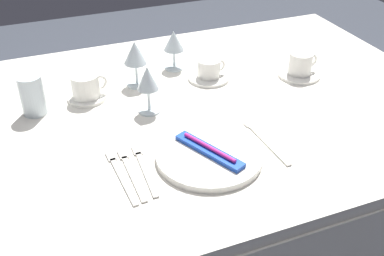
% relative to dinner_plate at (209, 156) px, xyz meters
% --- Properties ---
extents(dining_table, '(1.80, 1.11, 0.74)m').
position_rel_dinner_plate_xyz_m(dining_table, '(-0.03, 0.26, -0.09)').
color(dining_table, silver).
rests_on(dining_table, ground).
extents(dinner_plate, '(0.28, 0.28, 0.02)m').
position_rel_dinner_plate_xyz_m(dinner_plate, '(0.00, 0.00, 0.00)').
color(dinner_plate, white).
rests_on(dinner_plate, dining_table).
extents(toothbrush_package, '(0.12, 0.21, 0.02)m').
position_rel_dinner_plate_xyz_m(toothbrush_package, '(0.00, 0.00, 0.02)').
color(toothbrush_package, blue).
rests_on(toothbrush_package, dinner_plate).
extents(fork_outer, '(0.03, 0.21, 0.00)m').
position_rel_dinner_plate_xyz_m(fork_outer, '(-0.17, 0.02, -0.01)').
color(fork_outer, beige).
rests_on(fork_outer, dining_table).
extents(fork_inner, '(0.02, 0.22, 0.00)m').
position_rel_dinner_plate_xyz_m(fork_inner, '(-0.20, 0.02, -0.01)').
color(fork_inner, beige).
rests_on(fork_inner, dining_table).
extents(fork_salad, '(0.03, 0.22, 0.00)m').
position_rel_dinner_plate_xyz_m(fork_salad, '(-0.23, 0.02, -0.01)').
color(fork_salad, beige).
rests_on(fork_salad, dining_table).
extents(spoon_soup, '(0.03, 0.23, 0.01)m').
position_rel_dinner_plate_xyz_m(spoon_soup, '(0.17, 0.04, -0.01)').
color(spoon_soup, beige).
rests_on(spoon_soup, dining_table).
extents(saucer_left, '(0.14, 0.14, 0.01)m').
position_rel_dinner_plate_xyz_m(saucer_left, '(0.17, 0.41, -0.00)').
color(saucer_left, white).
rests_on(saucer_left, dining_table).
extents(coffee_cup_left, '(0.10, 0.08, 0.06)m').
position_rel_dinner_plate_xyz_m(coffee_cup_left, '(0.18, 0.41, 0.03)').
color(coffee_cup_left, white).
rests_on(coffee_cup_left, saucer_left).
extents(saucer_right, '(0.12, 0.12, 0.01)m').
position_rel_dinner_plate_xyz_m(saucer_right, '(-0.23, 0.42, -0.00)').
color(saucer_right, white).
rests_on(saucer_right, dining_table).
extents(coffee_cup_right, '(0.11, 0.09, 0.07)m').
position_rel_dinner_plate_xyz_m(coffee_cup_right, '(-0.23, 0.42, 0.04)').
color(coffee_cup_right, white).
rests_on(coffee_cup_right, saucer_right).
extents(saucer_far, '(0.14, 0.14, 0.01)m').
position_rel_dinner_plate_xyz_m(saucer_far, '(0.47, 0.31, -0.00)').
color(saucer_far, white).
rests_on(saucer_far, dining_table).
extents(coffee_cup_far, '(0.10, 0.08, 0.07)m').
position_rel_dinner_plate_xyz_m(coffee_cup_far, '(0.47, 0.31, 0.04)').
color(coffee_cup_far, white).
rests_on(coffee_cup_far, saucer_far).
extents(wine_glass_centre, '(0.07, 0.07, 0.15)m').
position_rel_dinner_plate_xyz_m(wine_glass_centre, '(-0.06, 0.45, 0.10)').
color(wine_glass_centre, silver).
rests_on(wine_glass_centre, dining_table).
extents(wine_glass_left, '(0.07, 0.07, 0.15)m').
position_rel_dinner_plate_xyz_m(wine_glass_left, '(-0.07, 0.28, 0.09)').
color(wine_glass_left, silver).
rests_on(wine_glass_left, dining_table).
extents(wine_glass_right, '(0.07, 0.07, 0.14)m').
position_rel_dinner_plate_xyz_m(wine_glass_right, '(0.09, 0.53, 0.09)').
color(wine_glass_right, silver).
rests_on(wine_glass_right, dining_table).
extents(drink_tumbler, '(0.07, 0.07, 0.12)m').
position_rel_dinner_plate_xyz_m(drink_tumbler, '(-0.39, 0.40, 0.04)').
color(drink_tumbler, silver).
rests_on(drink_tumbler, dining_table).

